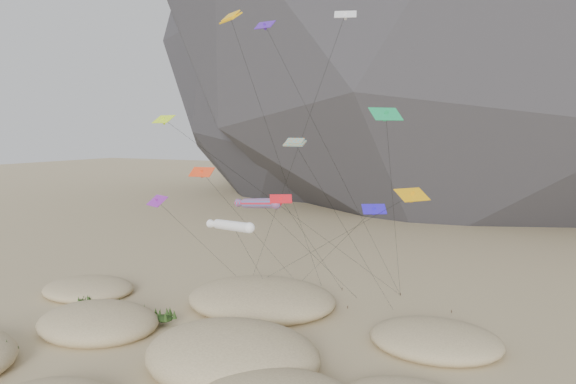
# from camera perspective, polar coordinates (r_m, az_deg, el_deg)

# --- Properties ---
(ground) EXTENTS (500.00, 500.00, 0.00)m
(ground) POSITION_cam_1_polar(r_m,az_deg,el_deg) (45.53, -10.05, -17.91)
(ground) COLOR #CCB789
(ground) RESTS_ON ground
(dunes) EXTENTS (50.25, 37.88, 4.59)m
(dunes) POSITION_cam_1_polar(r_m,az_deg,el_deg) (50.27, -9.81, -14.55)
(dunes) COLOR #CCB789
(dunes) RESTS_ON ground
(dune_grass) EXTENTS (42.11, 29.27, 1.44)m
(dune_grass) POSITION_cam_1_polar(r_m,az_deg,el_deg) (48.46, -9.12, -15.29)
(dune_grass) COLOR black
(dune_grass) RESTS_ON ground
(kite_stakes) EXTENTS (23.21, 7.17, 0.30)m
(kite_stakes) POSITION_cam_1_polar(r_m,az_deg,el_deg) (63.80, 5.91, -10.53)
(kite_stakes) COLOR #3F2D1E
(kite_stakes) RESTS_ON ground
(rainbow_tube_kite) EXTENTS (9.33, 13.49, 12.46)m
(rainbow_tube_kite) POSITION_cam_1_polar(r_m,az_deg,el_deg) (53.39, -3.00, -1.15)
(rainbow_tube_kite) COLOR red
(rainbow_tube_kite) RESTS_ON ground
(white_tube_kite) EXTENTS (6.99, 14.59, 10.72)m
(white_tube_kite) POSITION_cam_1_polar(r_m,az_deg,el_deg) (51.16, -5.82, -3.44)
(white_tube_kite) COLOR white
(white_tube_kite) RESTS_ON ground
(orange_parafoil) EXTENTS (5.27, 14.97, 29.87)m
(orange_parafoil) POSITION_cam_1_polar(r_m,az_deg,el_deg) (56.42, -5.73, 16.90)
(orange_parafoil) COLOR #F2AE0C
(orange_parafoil) RESTS_ON ground
(multi_parafoil) EXTENTS (7.69, 10.40, 17.90)m
(multi_parafoil) POSITION_cam_1_polar(r_m,az_deg,el_deg) (50.92, 0.85, 4.79)
(multi_parafoil) COLOR orange
(multi_parafoil) RESTS_ON ground
(delta_kites) EXTENTS (27.12, 22.88, 29.14)m
(delta_kites) POSITION_cam_1_polar(r_m,az_deg,el_deg) (49.14, -0.09, 4.51)
(delta_kites) COLOR #179B57
(delta_kites) RESTS_ON ground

